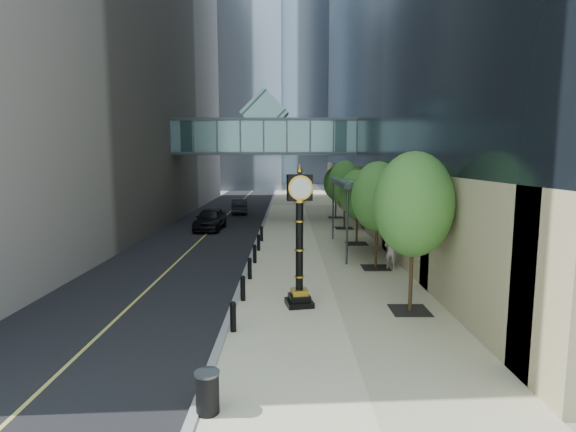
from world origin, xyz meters
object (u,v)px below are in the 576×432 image
(car_near, at_px, (210,219))
(pedestrian, at_px, (391,251))
(trash_bin, at_px, (208,393))
(car_far, at_px, (240,206))
(street_clock, at_px, (299,247))

(car_near, bearing_deg, pedestrian, -46.11)
(trash_bin, relative_size, pedestrian, 0.49)
(pedestrian, height_order, car_near, pedestrian)
(trash_bin, bearing_deg, car_near, 99.60)
(pedestrian, xyz_separation_m, car_near, (-11.37, 12.76, -0.11))
(car_near, relative_size, car_far, 1.13)
(pedestrian, bearing_deg, trash_bin, 83.32)
(trash_bin, distance_m, car_near, 26.12)
(pedestrian, bearing_deg, car_near, -26.62)
(car_near, bearing_deg, car_far, 85.55)
(car_far, bearing_deg, trash_bin, 89.39)
(pedestrian, bearing_deg, car_far, -44.68)
(pedestrian, distance_m, car_far, 25.32)
(car_far, bearing_deg, street_clock, 94.93)
(street_clock, bearing_deg, pedestrian, 39.15)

